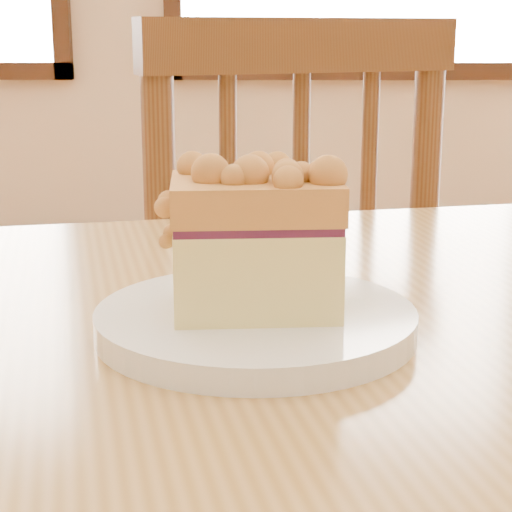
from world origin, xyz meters
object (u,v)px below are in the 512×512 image
at_px(cafe_chair_main, 254,353).
at_px(cake_slice, 254,234).
at_px(plate, 256,323).
at_px(cafe_table_main, 411,453).

relative_size(cafe_chair_main, cake_slice, 7.99).
xyz_separation_m(plate, cake_slice, (-0.00, -0.00, 0.06)).
distance_m(cafe_table_main, plate, 0.17).
distance_m(cafe_chair_main, plate, 0.70).
bearing_deg(cafe_table_main, plate, -171.80).
relative_size(plate, cake_slice, 1.77).
height_order(cafe_table_main, cake_slice, cake_slice).
distance_m(cafe_table_main, cafe_chair_main, 0.63).
bearing_deg(plate, cake_slice, -128.29).
relative_size(cafe_table_main, plate, 5.72).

